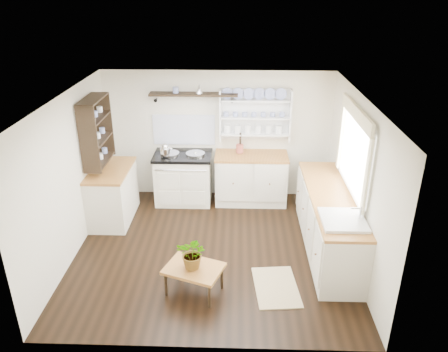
{
  "coord_description": "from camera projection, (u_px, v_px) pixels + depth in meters",
  "views": [
    {
      "loc": [
        0.35,
        -5.48,
        3.7
      ],
      "look_at": [
        0.17,
        0.25,
        1.1
      ],
      "focal_mm": 35.0,
      "sensor_mm": 36.0,
      "label": 1
    }
  ],
  "objects": [
    {
      "name": "kettle",
      "position": [
        165.0,
        150.0,
        7.45
      ],
      "size": [
        0.17,
        0.17,
        0.21
      ],
      "primitive_type": null,
      "color": "silver",
      "rests_on": "aga_cooker"
    },
    {
      "name": "aga_cooker",
      "position": [
        184.0,
        178.0,
        7.78
      ],
      "size": [
        1.01,
        0.7,
        0.93
      ],
      "color": "white",
      "rests_on": "floor"
    },
    {
      "name": "wall_right",
      "position": [
        357.0,
        182.0,
        5.99
      ],
      "size": [
        0.02,
        3.8,
        2.3
      ],
      "primitive_type": "cube",
      "color": "silver",
      "rests_on": "ground"
    },
    {
      "name": "right_cabinets",
      "position": [
        328.0,
        221.0,
        6.38
      ],
      "size": [
        0.62,
        2.43,
        0.9
      ],
      "color": "beige",
      "rests_on": "floor"
    },
    {
      "name": "left_shelving",
      "position": [
        96.0,
        131.0,
        6.76
      ],
      "size": [
        0.28,
        0.8,
        1.05
      ],
      "primitive_type": "cube",
      "color": "black",
      "rests_on": "wall_left"
    },
    {
      "name": "floor_rug",
      "position": [
        276.0,
        287.0,
        5.72
      ],
      "size": [
        0.63,
        0.9,
        0.02
      ],
      "primitive_type": "cube",
      "rotation": [
        0.0,
        0.0,
        0.09
      ],
      "color": "#918354",
      "rests_on": "floor"
    },
    {
      "name": "center_table",
      "position": [
        194.0,
        270.0,
        5.51
      ],
      "size": [
        0.83,
        0.71,
        0.38
      ],
      "rotation": [
        0.0,
        0.0,
        -0.35
      ],
      "color": "brown",
      "rests_on": "floor"
    },
    {
      "name": "wall_left",
      "position": [
        69.0,
        178.0,
        6.11
      ],
      "size": [
        0.02,
        3.8,
        2.3
      ],
      "primitive_type": "cube",
      "color": "silver",
      "rests_on": "ground"
    },
    {
      "name": "left_cabinets",
      "position": [
        113.0,
        193.0,
        7.21
      ],
      "size": [
        0.62,
        1.13,
        0.9
      ],
      "color": "beige",
      "rests_on": "floor"
    },
    {
      "name": "potted_plant",
      "position": [
        193.0,
        253.0,
        5.41
      ],
      "size": [
        0.48,
        0.45,
        0.42
      ],
      "primitive_type": "imported",
      "rotation": [
        0.0,
        0.0,
        -0.4
      ],
      "color": "#3F7233",
      "rests_on": "center_table"
    },
    {
      "name": "ceiling",
      "position": [
        210.0,
        99.0,
        5.58
      ],
      "size": [
        4.0,
        3.8,
        0.01
      ],
      "primitive_type": "cube",
      "color": "white",
      "rests_on": "wall_back"
    },
    {
      "name": "window",
      "position": [
        354.0,
        150.0,
        5.96
      ],
      "size": [
        0.08,
        1.55,
        1.22
      ],
      "color": "white",
      "rests_on": "wall_right"
    },
    {
      "name": "plate_rack",
      "position": [
        255.0,
        114.0,
        7.56
      ],
      "size": [
        1.2,
        0.22,
        0.9
      ],
      "color": "white",
      "rests_on": "wall_back"
    },
    {
      "name": "wall_back",
      "position": [
        218.0,
        135.0,
        7.78
      ],
      "size": [
        4.0,
        0.02,
        2.3
      ],
      "primitive_type": "cube",
      "color": "silver",
      "rests_on": "ground"
    },
    {
      "name": "back_cabinets",
      "position": [
        251.0,
        178.0,
        7.78
      ],
      "size": [
        1.27,
        0.63,
        0.9
      ],
      "color": "beige",
      "rests_on": "floor"
    },
    {
      "name": "high_shelf",
      "position": [
        194.0,
        95.0,
        7.37
      ],
      "size": [
        1.5,
        0.29,
        0.16
      ],
      "color": "black",
      "rests_on": "wall_back"
    },
    {
      "name": "floor",
      "position": [
        212.0,
        250.0,
        6.53
      ],
      "size": [
        4.0,
        3.8,
        0.01
      ],
      "primitive_type": "cube",
      "color": "black",
      "rests_on": "ground"
    },
    {
      "name": "utensil_crock",
      "position": [
        240.0,
        149.0,
        7.64
      ],
      "size": [
        0.13,
        0.13,
        0.15
      ],
      "primitive_type": "cylinder",
      "color": "#AF4F40",
      "rests_on": "back_cabinets"
    },
    {
      "name": "belfast_sink",
      "position": [
        342.0,
        228.0,
        5.55
      ],
      "size": [
        0.55,
        0.6,
        0.45
      ],
      "color": "white",
      "rests_on": "right_cabinets"
    }
  ]
}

